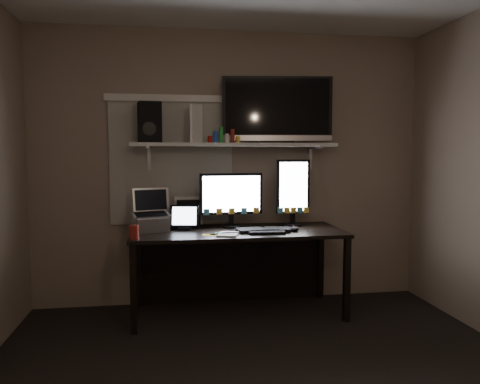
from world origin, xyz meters
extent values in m
plane|color=#7F6D5B|center=(0.00, 1.80, 1.25)|extent=(3.60, 0.00, 3.60)
cube|color=#BCB7A9|center=(-0.55, 1.79, 1.30)|extent=(1.10, 0.02, 1.10)
cube|color=black|center=(0.00, 1.43, 0.71)|extent=(1.80, 0.75, 0.03)
cube|color=black|center=(0.00, 1.78, 0.35)|extent=(1.80, 0.02, 0.70)
cube|color=black|center=(-0.86, 1.09, 0.35)|extent=(0.05, 0.05, 0.70)
cube|color=black|center=(0.86, 1.09, 0.35)|extent=(0.05, 0.05, 0.70)
cube|color=black|center=(-0.86, 1.76, 0.35)|extent=(0.05, 0.05, 0.70)
cube|color=black|center=(0.86, 1.76, 0.35)|extent=(0.05, 0.05, 0.70)
cube|color=beige|center=(0.00, 1.62, 1.46)|extent=(1.80, 0.35, 0.03)
cube|color=black|center=(-0.03, 1.59, 0.98)|extent=(0.57, 0.10, 0.50)
cube|color=black|center=(0.53, 1.59, 1.04)|extent=(0.31, 0.07, 0.61)
cube|color=black|center=(0.21, 1.32, 0.74)|extent=(0.47, 0.20, 0.03)
ellipsoid|color=black|center=(0.47, 1.31, 0.75)|extent=(0.09, 0.12, 0.04)
cube|color=beige|center=(-0.11, 1.21, 0.74)|extent=(0.22, 0.26, 0.01)
cube|color=black|center=(-0.45, 1.52, 0.84)|extent=(0.26, 0.15, 0.22)
cube|color=black|center=(-0.41, 1.67, 0.86)|extent=(0.21, 0.10, 0.26)
cube|color=#B3B3B7|center=(-0.73, 1.48, 0.91)|extent=(0.37, 0.33, 0.35)
cylinder|color=maroon|center=(-0.85, 1.15, 0.78)|extent=(0.08, 0.08, 0.11)
cube|color=black|center=(0.39, 1.63, 1.78)|extent=(1.00, 0.30, 0.59)
cube|color=beige|center=(-0.33, 1.64, 1.64)|extent=(0.13, 0.28, 0.33)
cube|color=black|center=(-0.74, 1.64, 1.65)|extent=(0.22, 0.25, 0.35)
camera|label=1|loc=(-0.59, -2.50, 1.40)|focal=35.00mm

